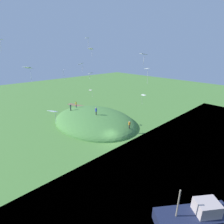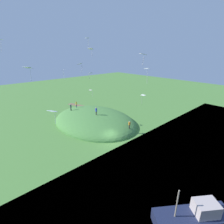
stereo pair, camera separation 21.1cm
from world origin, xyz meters
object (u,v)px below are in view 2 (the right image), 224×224
Objects in this scene: kite_2 at (143,96)px; kite_6 at (87,39)px; kite_9 at (90,73)px; kite_10 at (91,49)px; kite_0 at (80,64)px; kite_8 at (28,68)px; person_with_child at (96,110)px; person_near_shore at (71,106)px; kite_5 at (91,91)px; person_watching_kites at (129,124)px; kite_7 at (1,41)px; boat_on_lake at (195,217)px; kite_3 at (53,112)px; kite_4 at (143,54)px; person_walking_path at (76,104)px; kite_1 at (64,70)px; kite_11 at (147,70)px.

kite_2 is 0.89× the size of kite_6.
kite_9 is 0.81× the size of kite_10.
kite_0 is 8.11m from kite_8.
kite_2 is (-12.77, -0.06, 5.76)m from person_with_child.
kite_6 reaches higher than kite_9.
kite_10 is (7.97, 4.37, 7.19)m from kite_2.
kite_10 is (-4.35, 2.47, -1.91)m from kite_6.
person_with_child is 8.18m from person_near_shore.
person_watching_kites is at bearing -159.66° from kite_5.
kite_7 is at bearing -94.13° from person_watching_kites.
kite_3 is at bearing 147.85° from boat_on_lake.
kite_4 is (-14.32, 2.57, 12.23)m from person_with_child.
kite_6 is (7.58, 4.22, 16.34)m from person_watching_kites.
boat_on_lake is 20.43m from person_watching_kites.
kite_5 is at bearing -19.28° from person_walking_path.
kite_10 reaches higher than kite_0.
kite_10 is (3.23, 6.70, 14.43)m from person_watching_kites.
kite_4 is (11.45, -5.08, 15.06)m from boat_on_lake.
kite_0 is at bearing 140.89° from kite_6.
kite_8 reaches higher than kite_3.
kite_6 is 14.20m from kite_7.
kite_9 is (2.64, -7.82, 3.74)m from kite_3.
person_watching_kites is (-15.93, -4.40, -0.96)m from person_near_shore.
kite_2 reaches higher than person_with_child.
kite_6 is at bearing -94.14° from kite_7.
kite_1 is at bearing -92.84° from kite_7.
kite_7 reaches higher than boat_on_lake.
kite_3 is 9.06m from kite_9.
boat_on_lake is at bearing -162.89° from kite_8.
person_with_child is 11.61m from kite_1.
person_with_child is 0.86× the size of kite_8.
kite_9 is (7.20, 3.66, -2.88)m from kite_4.
kite_4 is 1.15× the size of kite_10.
kite_7 reaches higher than kite_3.
person_watching_kites is at bearing -150.88° from kite_6.
kite_11 is at bearing -11.46° from person_watching_kites.
kite_10 is at bearing -44.49° from kite_0.
person_near_shore is at bearing -46.04° from kite_8.
kite_11 reaches higher than kite_5.
person_with_child is 1.07× the size of person_walking_path.
kite_6 is 14.80m from kite_11.
kite_4 reaches higher than kite_8.
person_with_child is at bearing -13.75° from person_walking_path.
kite_8 is (-13.20, 14.73, 11.06)m from person_walking_path.
kite_4 is (-4.55, -11.48, 6.62)m from kite_3.
kite_6 reaches higher than kite_8.
kite_7 reaches higher than kite_9.
person_with_child reaches higher than person_walking_path.
kite_8 is (8.77, 14.41, 4.70)m from kite_2.
kite_7 is at bearing 43.44° from kite_11.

